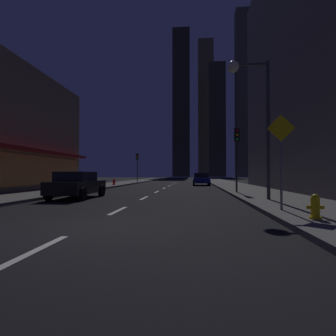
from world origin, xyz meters
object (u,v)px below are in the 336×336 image
at_px(fire_hydrant_yellow_near, 315,207).
at_px(pedestrian_crossing_sign, 281,153).
at_px(street_lamp_right, 250,95).
at_px(traffic_light_far_left, 137,161).
at_px(car_parked_near, 77,185).
at_px(traffic_light_near_right, 237,145).
at_px(fire_hydrant_far_left, 114,182).
at_px(car_parked_far, 201,179).

distance_m(fire_hydrant_yellow_near, pedestrian_crossing_sign, 2.41).
bearing_deg(fire_hydrant_yellow_near, street_lamp_right, 95.26).
distance_m(traffic_light_far_left, street_lamp_right, 28.46).
bearing_deg(car_parked_near, fire_hydrant_yellow_near, -35.70).
relative_size(traffic_light_near_right, traffic_light_far_left, 1.00).
distance_m(street_lamp_right, pedestrian_crossing_sign, 4.91).
bearing_deg(fire_hydrant_far_left, car_parked_near, -81.09).
distance_m(car_parked_near, fire_hydrant_far_left, 14.85).
bearing_deg(car_parked_near, pedestrian_crossing_sign, -28.60).
height_order(fire_hydrant_yellow_near, fire_hydrant_far_left, same).
xyz_separation_m(car_parked_far, street_lamp_right, (1.78, -19.15, 4.33)).
relative_size(car_parked_near, car_parked_far, 1.00).
height_order(car_parked_far, pedestrian_crossing_sign, pedestrian_crossing_sign).
height_order(street_lamp_right, pedestrian_crossing_sign, street_lamp_right).
distance_m(car_parked_near, traffic_light_near_right, 10.14).
height_order(car_parked_far, traffic_light_far_left, traffic_light_far_left).
relative_size(car_parked_near, pedestrian_crossing_sign, 1.34).
xyz_separation_m(car_parked_near, fire_hydrant_far_left, (-2.30, 14.67, -0.29)).
distance_m(fire_hydrant_far_left, pedestrian_crossing_sign, 22.85).
bearing_deg(car_parked_far, fire_hydrant_far_left, -160.79).
height_order(traffic_light_near_right, pedestrian_crossing_sign, traffic_light_near_right).
height_order(traffic_light_near_right, traffic_light_far_left, same).
relative_size(fire_hydrant_yellow_near, fire_hydrant_far_left, 1.00).
height_order(car_parked_near, street_lamp_right, street_lamp_right).
distance_m(car_parked_near, fire_hydrant_yellow_near, 11.70).
relative_size(traffic_light_far_left, street_lamp_right, 0.64).
relative_size(car_parked_far, pedestrian_crossing_sign, 1.34).
xyz_separation_m(car_parked_far, fire_hydrant_yellow_near, (2.30, -24.80, -0.29)).
distance_m(traffic_light_near_right, traffic_light_far_left, 23.99).
relative_size(fire_hydrant_yellow_near, traffic_light_far_left, 0.16).
distance_m(car_parked_far, pedestrian_crossing_sign, 23.12).
relative_size(car_parked_near, traffic_light_near_right, 1.01).
distance_m(car_parked_far, traffic_light_near_right, 14.58).
height_order(fire_hydrant_far_left, pedestrian_crossing_sign, pedestrian_crossing_sign).
relative_size(fire_hydrant_far_left, street_lamp_right, 0.10).
distance_m(car_parked_far, traffic_light_far_left, 11.78).
distance_m(fire_hydrant_yellow_near, fire_hydrant_far_left, 24.52).
bearing_deg(car_parked_far, pedestrian_crossing_sign, -85.03).
height_order(fire_hydrant_yellow_near, traffic_light_far_left, traffic_light_far_left).
xyz_separation_m(traffic_light_far_left, street_lamp_right, (10.88, -26.23, 1.87)).
height_order(fire_hydrant_yellow_near, street_lamp_right, street_lamp_right).
bearing_deg(car_parked_near, car_parked_far, 68.17).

